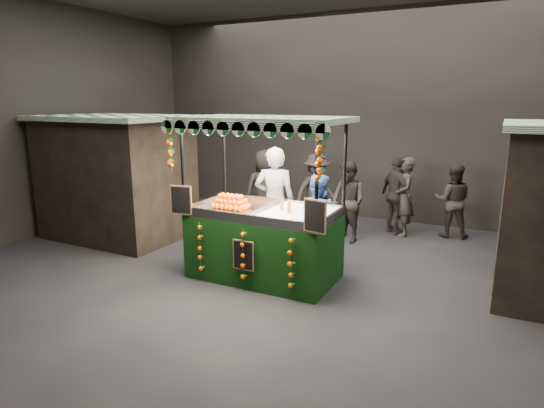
% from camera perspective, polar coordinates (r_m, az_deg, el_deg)
% --- Properties ---
extents(ground, '(12.00, 12.00, 0.00)m').
position_cam_1_polar(ground, '(7.34, 1.10, -10.42)').
color(ground, black).
rests_on(ground, ground).
extents(market_hall, '(12.10, 10.10, 5.05)m').
position_cam_1_polar(market_hall, '(6.76, 1.22, 16.93)').
color(market_hall, black).
rests_on(market_hall, ground).
extents(neighbour_stall_left, '(3.00, 2.20, 2.60)m').
position_cam_1_polar(neighbour_stall_left, '(10.32, -18.85, 3.30)').
color(neighbour_stall_left, black).
rests_on(neighbour_stall_left, ground).
extents(juice_stall, '(2.74, 1.61, 2.66)m').
position_cam_1_polar(juice_stall, '(7.47, -1.05, -3.30)').
color(juice_stall, black).
rests_on(juice_stall, ground).
extents(vendor_grey, '(0.88, 0.72, 2.08)m').
position_cam_1_polar(vendor_grey, '(8.55, 0.33, 0.27)').
color(vendor_grey, gray).
rests_on(vendor_grey, ground).
extents(vendor_blue, '(0.84, 0.68, 1.66)m').
position_cam_1_polar(vendor_blue, '(8.16, 5.62, -1.92)').
color(vendor_blue, '#2A4A89').
rests_on(vendor_blue, ground).
extents(shopper_0, '(0.68, 0.50, 1.71)m').
position_cam_1_polar(shopper_0, '(11.00, -13.88, 1.77)').
color(shopper_0, '#282320').
rests_on(shopper_0, ground).
extents(shopper_1, '(1.04, 1.00, 1.69)m').
position_cam_1_polar(shopper_1, '(9.56, 9.45, 0.28)').
color(shopper_1, black).
rests_on(shopper_1, ground).
extents(shopper_2, '(1.04, 1.01, 1.75)m').
position_cam_1_polar(shopper_2, '(10.35, 15.36, 1.10)').
color(shopper_2, '#2D2624').
rests_on(shopper_2, ground).
extents(shopper_3, '(1.15, 1.28, 1.73)m').
position_cam_1_polar(shopper_3, '(10.47, 5.53, 1.59)').
color(shopper_3, '#282421').
rests_on(shopper_3, ground).
extents(shopper_4, '(1.05, 1.05, 1.84)m').
position_cam_1_polar(shopper_4, '(10.26, -0.89, 1.73)').
color(shopper_4, black).
rests_on(shopper_4, ground).
extents(shopper_6, '(0.61, 0.73, 1.72)m').
position_cam_1_polar(shopper_6, '(10.25, 16.27, 0.86)').
color(shopper_6, '#2D2824').
rests_on(shopper_6, ground).
extents(shopper_7, '(0.87, 0.73, 1.60)m').
position_cam_1_polar(shopper_7, '(10.48, 21.66, 0.39)').
color(shopper_7, '#282420').
rests_on(shopper_7, ground).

